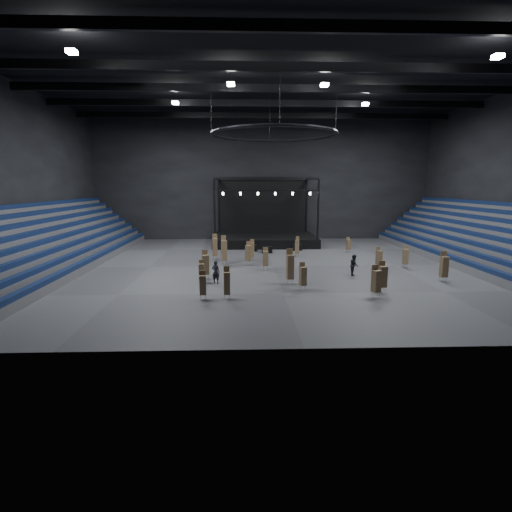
{
  "coord_description": "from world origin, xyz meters",
  "views": [
    {
      "loc": [
        -3.11,
        -39.91,
        8.15
      ],
      "look_at": [
        -1.79,
        -2.0,
        1.4
      ],
      "focal_mm": 28.0,
      "sensor_mm": 36.0,
      "label": 1
    }
  ],
  "objects_px": {
    "flight_case_left": "(252,248)",
    "chair_stack_3": "(215,247)",
    "chair_stack_1": "(348,244)",
    "chair_stack_14": "(248,253)",
    "chair_stack_0": "(203,285)",
    "chair_stack_7": "(376,281)",
    "crew_member": "(354,265)",
    "stage": "(264,233)",
    "chair_stack_15": "(444,266)",
    "man_center": "(216,272)",
    "chair_stack_11": "(383,276)",
    "chair_stack_10": "(405,256)",
    "chair_stack_17": "(297,246)",
    "chair_stack_6": "(202,271)",
    "flight_case_right": "(297,247)",
    "chair_stack_16": "(290,266)",
    "chair_stack_9": "(227,283)",
    "chair_stack_8": "(303,276)",
    "chair_stack_5": "(205,264)",
    "chair_stack_2": "(379,259)",
    "chair_stack_4": "(266,258)",
    "chair_stack_13": "(224,250)",
    "flight_case_mid": "(267,250)",
    "chair_stack_12": "(252,250)"
  },
  "relations": [
    {
      "from": "stage",
      "to": "chair_stack_9",
      "type": "relative_size",
      "value": 5.85
    },
    {
      "from": "chair_stack_10",
      "to": "chair_stack_1",
      "type": "bearing_deg",
      "value": 115.63
    },
    {
      "from": "chair_stack_1",
      "to": "chair_stack_7",
      "type": "bearing_deg",
      "value": -110.35
    },
    {
      "from": "flight_case_left",
      "to": "chair_stack_7",
      "type": "xyz_separation_m",
      "value": [
        8.51,
        -21.28,
        0.89
      ]
    },
    {
      "from": "chair_stack_15",
      "to": "man_center",
      "type": "xyz_separation_m",
      "value": [
        -19.34,
        0.24,
        -0.41
      ]
    },
    {
      "from": "chair_stack_3",
      "to": "crew_member",
      "type": "xyz_separation_m",
      "value": [
        13.19,
        -8.05,
        -0.52
      ]
    },
    {
      "from": "chair_stack_6",
      "to": "chair_stack_8",
      "type": "distance_m",
      "value": 8.5
    },
    {
      "from": "chair_stack_17",
      "to": "chair_stack_12",
      "type": "bearing_deg",
      "value": -134.56
    },
    {
      "from": "flight_case_mid",
      "to": "chair_stack_15",
      "type": "distance_m",
      "value": 20.79
    },
    {
      "from": "chair_stack_6",
      "to": "crew_member",
      "type": "bearing_deg",
      "value": 7.94
    },
    {
      "from": "chair_stack_1",
      "to": "chair_stack_14",
      "type": "bearing_deg",
      "value": -159.94
    },
    {
      "from": "flight_case_right",
      "to": "crew_member",
      "type": "distance_m",
      "value": 14.73
    },
    {
      "from": "flight_case_left",
      "to": "chair_stack_3",
      "type": "bearing_deg",
      "value": -125.9
    },
    {
      "from": "stage",
      "to": "chair_stack_14",
      "type": "xyz_separation_m",
      "value": [
        -2.5,
        -15.71,
        -0.15
      ]
    },
    {
      "from": "chair_stack_14",
      "to": "chair_stack_7",
      "type": "bearing_deg",
      "value": -36.93
    },
    {
      "from": "chair_stack_1",
      "to": "chair_stack_8",
      "type": "relative_size",
      "value": 0.84
    },
    {
      "from": "stage",
      "to": "chair_stack_16",
      "type": "xyz_separation_m",
      "value": [
        0.84,
        -23.9,
        0.07
      ]
    },
    {
      "from": "flight_case_left",
      "to": "flight_case_right",
      "type": "relative_size",
      "value": 1.0
    },
    {
      "from": "chair_stack_10",
      "to": "chair_stack_13",
      "type": "bearing_deg",
      "value": 179.66
    },
    {
      "from": "chair_stack_10",
      "to": "chair_stack_17",
      "type": "relative_size",
      "value": 0.97
    },
    {
      "from": "man_center",
      "to": "chair_stack_5",
      "type": "bearing_deg",
      "value": -33.18
    },
    {
      "from": "chair_stack_3",
      "to": "chair_stack_5",
      "type": "xyz_separation_m",
      "value": [
        -0.22,
        -9.15,
        -0.12
      ]
    },
    {
      "from": "stage",
      "to": "chair_stack_10",
      "type": "xyz_separation_m",
      "value": [
        13.09,
        -17.74,
        -0.25
      ]
    },
    {
      "from": "chair_stack_1",
      "to": "chair_stack_5",
      "type": "xyz_separation_m",
      "value": [
        -16.23,
        -13.71,
        0.36
      ]
    },
    {
      "from": "chair_stack_7",
      "to": "chair_stack_13",
      "type": "distance_m",
      "value": 17.31
    },
    {
      "from": "chair_stack_15",
      "to": "crew_member",
      "type": "height_order",
      "value": "chair_stack_15"
    },
    {
      "from": "chair_stack_6",
      "to": "crew_member",
      "type": "relative_size",
      "value": 1.03
    },
    {
      "from": "stage",
      "to": "chair_stack_14",
      "type": "bearing_deg",
      "value": -99.05
    },
    {
      "from": "chair_stack_9",
      "to": "man_center",
      "type": "bearing_deg",
      "value": 96.73
    },
    {
      "from": "flight_case_right",
      "to": "chair_stack_15",
      "type": "height_order",
      "value": "chair_stack_15"
    },
    {
      "from": "chair_stack_13",
      "to": "chair_stack_2",
      "type": "bearing_deg",
      "value": -30.5
    },
    {
      "from": "chair_stack_17",
      "to": "chair_stack_7",
      "type": "bearing_deg",
      "value": -57.8
    },
    {
      "from": "chair_stack_11",
      "to": "chair_stack_0",
      "type": "bearing_deg",
      "value": 178.21
    },
    {
      "from": "chair_stack_9",
      "to": "chair_stack_17",
      "type": "bearing_deg",
      "value": 60.36
    },
    {
      "from": "chair_stack_3",
      "to": "chair_stack_17",
      "type": "relative_size",
      "value": 1.24
    },
    {
      "from": "chair_stack_10",
      "to": "chair_stack_16",
      "type": "distance_m",
      "value": 13.71
    },
    {
      "from": "chair_stack_0",
      "to": "chair_stack_16",
      "type": "height_order",
      "value": "chair_stack_16"
    },
    {
      "from": "flight_case_right",
      "to": "chair_stack_8",
      "type": "height_order",
      "value": "chair_stack_8"
    },
    {
      "from": "chair_stack_2",
      "to": "chair_stack_3",
      "type": "xyz_separation_m",
      "value": [
        -16.01,
        6.48,
        0.24
      ]
    },
    {
      "from": "chair_stack_0",
      "to": "stage",
      "type": "bearing_deg",
      "value": 71.4
    },
    {
      "from": "flight_case_right",
      "to": "chair_stack_3",
      "type": "relative_size",
      "value": 0.43
    },
    {
      "from": "flight_case_left",
      "to": "chair_stack_3",
      "type": "relative_size",
      "value": 0.43
    },
    {
      "from": "flight_case_right",
      "to": "chair_stack_2",
      "type": "height_order",
      "value": "chair_stack_2"
    },
    {
      "from": "chair_stack_2",
      "to": "chair_stack_6",
      "type": "distance_m",
      "value": 16.95
    },
    {
      "from": "chair_stack_6",
      "to": "chair_stack_11",
      "type": "relative_size",
      "value": 0.81
    },
    {
      "from": "chair_stack_0",
      "to": "chair_stack_9",
      "type": "bearing_deg",
      "value": -2.84
    },
    {
      "from": "chair_stack_15",
      "to": "chair_stack_17",
      "type": "distance_m",
      "value": 16.69
    },
    {
      "from": "chair_stack_6",
      "to": "chair_stack_9",
      "type": "xyz_separation_m",
      "value": [
        2.29,
        -4.69,
        0.16
      ]
    },
    {
      "from": "stage",
      "to": "chair_stack_4",
      "type": "distance_m",
      "value": 18.25
    },
    {
      "from": "chair_stack_0",
      "to": "chair_stack_7",
      "type": "distance_m",
      "value": 12.6
    }
  ]
}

